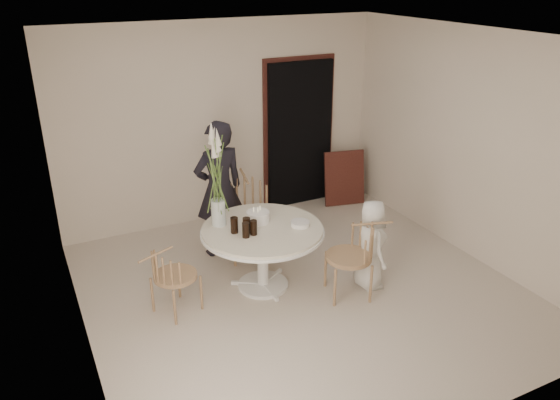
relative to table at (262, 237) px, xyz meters
name	(u,v)px	position (x,y,z in m)	size (l,w,h in m)	color
ground	(301,289)	(0.35, -0.25, -0.62)	(4.50, 4.50, 0.00)	beige
room_shell	(304,150)	(0.35, -0.25, 1.00)	(4.50, 4.50, 4.50)	silver
doorway	(300,135)	(1.50, 1.94, 0.43)	(1.00, 0.10, 2.10)	black
door_trim	(298,130)	(1.50, 1.98, 0.49)	(1.12, 0.03, 2.22)	#53271C
table	(262,237)	(0.00, 0.00, 0.00)	(1.33, 1.33, 0.73)	white
picture_frame	(344,178)	(2.07, 1.58, -0.21)	(0.61, 0.04, 0.81)	#53271C
chair_far	(247,204)	(0.19, 0.87, 0.01)	(0.61, 0.65, 0.97)	#A17857
chair_right	(360,248)	(0.87, -0.58, -0.07)	(0.59, 0.56, 0.85)	#A17857
chair_left	(166,273)	(-1.09, -0.07, -0.12)	(0.56, 0.54, 0.77)	#A17857
girl	(219,189)	(-0.12, 0.97, 0.23)	(0.61, 0.40, 1.69)	black
boy	(371,245)	(1.06, -0.51, -0.10)	(0.50, 0.33, 1.02)	white
birthday_cake	(258,217)	(0.02, 0.15, 0.17)	(0.25, 0.25, 0.17)	white
cola_tumbler_a	(254,228)	(-0.15, -0.11, 0.19)	(0.07, 0.07, 0.16)	black
cola_tumbler_b	(246,230)	(-0.24, -0.13, 0.20)	(0.08, 0.08, 0.16)	black
cola_tumbler_c	(234,225)	(-0.31, 0.02, 0.20)	(0.08, 0.08, 0.17)	black
cola_tumbler_d	(247,225)	(-0.20, -0.04, 0.20)	(0.08, 0.08, 0.17)	black
plate_stack	(300,224)	(0.38, -0.14, 0.14)	(0.20, 0.20, 0.05)	white
flower_vase	(217,178)	(-0.39, 0.28, 0.65)	(0.15, 0.15, 1.14)	silver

